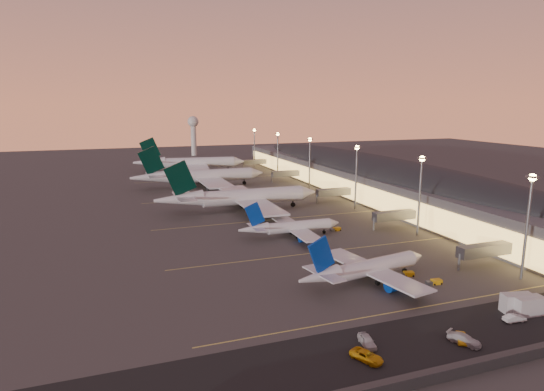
{
  "coord_description": "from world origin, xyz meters",
  "views": [
    {
      "loc": [
        -56.28,
        -117.75,
        41.59
      ],
      "look_at": [
        2.0,
        45.0,
        7.0
      ],
      "focal_mm": 30.0,
      "sensor_mm": 36.0,
      "label": 1
    }
  ],
  "objects_px": {
    "baggage_tug_c": "(336,229)",
    "catering_truck_a": "(530,306)",
    "airliner_narrow_north": "(291,227)",
    "baggage_tug_a": "(407,274)",
    "radar_tower": "(193,129)",
    "service_van_d": "(461,338)",
    "airliner_wide_near": "(240,197)",
    "airliner_wide_far": "(190,163)",
    "catering_truck_b": "(519,303)",
    "service_van_e": "(514,318)",
    "airliner_narrow_south": "(366,269)",
    "airliner_wide_mid": "(200,176)",
    "service_van_c": "(464,339)",
    "baggage_tug_b": "(435,282)",
    "service_van_a": "(367,341)",
    "service_van_b": "(367,356)"
  },
  "relations": [
    {
      "from": "baggage_tug_c",
      "to": "service_van_e",
      "type": "relative_size",
      "value": 0.84
    },
    {
      "from": "airliner_narrow_north",
      "to": "baggage_tug_a",
      "type": "xyz_separation_m",
      "value": [
        14.35,
        -41.27,
        -2.66
      ]
    },
    {
      "from": "catering_truck_b",
      "to": "service_van_d",
      "type": "xyz_separation_m",
      "value": [
        -19.6,
        -5.64,
        -1.11
      ]
    },
    {
      "from": "airliner_wide_far",
      "to": "service_van_b",
      "type": "relative_size",
      "value": 12.04
    },
    {
      "from": "airliner_wide_near",
      "to": "airliner_wide_far",
      "type": "height_order",
      "value": "airliner_wide_far"
    },
    {
      "from": "catering_truck_a",
      "to": "service_van_d",
      "type": "distance_m",
      "value": 21.04
    },
    {
      "from": "radar_tower",
      "to": "service_van_b",
      "type": "distance_m",
      "value": 320.61
    },
    {
      "from": "airliner_narrow_south",
      "to": "baggage_tug_c",
      "type": "relative_size",
      "value": 9.77
    },
    {
      "from": "service_van_c",
      "to": "service_van_a",
      "type": "bearing_deg",
      "value": 136.65
    },
    {
      "from": "airliner_wide_near",
      "to": "service_van_a",
      "type": "bearing_deg",
      "value": -93.68
    },
    {
      "from": "airliner_narrow_south",
      "to": "service_van_a",
      "type": "relative_size",
      "value": 7.18
    },
    {
      "from": "radar_tower",
      "to": "airliner_narrow_north",
      "type": "bearing_deg",
      "value": -93.1
    },
    {
      "from": "service_van_a",
      "to": "baggage_tug_c",
      "type": "bearing_deg",
      "value": 76.26
    },
    {
      "from": "service_van_b",
      "to": "service_van_a",
      "type": "bearing_deg",
      "value": 33.87
    },
    {
      "from": "baggage_tug_c",
      "to": "airliner_wide_near",
      "type": "bearing_deg",
      "value": 114.26
    },
    {
      "from": "airliner_wide_mid",
      "to": "service_van_e",
      "type": "relative_size",
      "value": 15.01
    },
    {
      "from": "airliner_narrow_south",
      "to": "baggage_tug_a",
      "type": "relative_size",
      "value": 9.35
    },
    {
      "from": "service_van_e",
      "to": "radar_tower",
      "type": "bearing_deg",
      "value": 6.39
    },
    {
      "from": "catering_truck_b",
      "to": "service_van_a",
      "type": "xyz_separation_m",
      "value": [
        -36.21,
        -1.12,
        -0.92
      ]
    },
    {
      "from": "airliner_narrow_north",
      "to": "radar_tower",
      "type": "xyz_separation_m",
      "value": [
        13.43,
        247.74,
        18.7
      ]
    },
    {
      "from": "radar_tower",
      "to": "catering_truck_a",
      "type": "bearing_deg",
      "value": -87.93
    },
    {
      "from": "airliner_narrow_north",
      "to": "catering_truck_a",
      "type": "height_order",
      "value": "airliner_narrow_north"
    },
    {
      "from": "airliner_narrow_south",
      "to": "service_van_c",
      "type": "relative_size",
      "value": 6.36
    },
    {
      "from": "airliner_narrow_north",
      "to": "baggage_tug_a",
      "type": "bearing_deg",
      "value": -70.31
    },
    {
      "from": "service_van_d",
      "to": "airliner_wide_mid",
      "type": "bearing_deg",
      "value": 129.37
    },
    {
      "from": "airliner_wide_mid",
      "to": "radar_tower",
      "type": "height_order",
      "value": "radar_tower"
    },
    {
      "from": "radar_tower",
      "to": "service_van_d",
      "type": "height_order",
      "value": "radar_tower"
    },
    {
      "from": "baggage_tug_b",
      "to": "service_van_e",
      "type": "distance_m",
      "value": 20.96
    },
    {
      "from": "airliner_wide_near",
      "to": "baggage_tug_a",
      "type": "distance_m",
      "value": 84.49
    },
    {
      "from": "catering_truck_a",
      "to": "airliner_wide_far",
      "type": "bearing_deg",
      "value": 102.44
    },
    {
      "from": "airliner_wide_near",
      "to": "radar_tower",
      "type": "height_order",
      "value": "radar_tower"
    },
    {
      "from": "catering_truck_a",
      "to": "service_van_c",
      "type": "distance_m",
      "value": 21.25
    },
    {
      "from": "service_van_a",
      "to": "service_van_d",
      "type": "distance_m",
      "value": 17.22
    },
    {
      "from": "catering_truck_b",
      "to": "service_van_c",
      "type": "bearing_deg",
      "value": -148.35
    },
    {
      "from": "airliner_narrow_south",
      "to": "airliner_narrow_north",
      "type": "bearing_deg",
      "value": 83.46
    },
    {
      "from": "service_van_a",
      "to": "service_van_e",
      "type": "xyz_separation_m",
      "value": [
        31.84,
        -1.93,
        -0.13
      ]
    },
    {
      "from": "baggage_tug_c",
      "to": "catering_truck_a",
      "type": "xyz_separation_m",
      "value": [
        7.8,
        -68.84,
        1.28
      ]
    },
    {
      "from": "airliner_narrow_south",
      "to": "airliner_wide_mid",
      "type": "relative_size",
      "value": 0.55
    },
    {
      "from": "baggage_tug_c",
      "to": "airliner_narrow_south",
      "type": "bearing_deg",
      "value": -114.23
    },
    {
      "from": "radar_tower",
      "to": "baggage_tug_b",
      "type": "relative_size",
      "value": 8.36
    },
    {
      "from": "baggage_tug_c",
      "to": "catering_truck_a",
      "type": "height_order",
      "value": "catering_truck_a"
    },
    {
      "from": "catering_truck_a",
      "to": "catering_truck_b",
      "type": "bearing_deg",
      "value": 125.99
    },
    {
      "from": "radar_tower",
      "to": "airliner_wide_far",
      "type": "bearing_deg",
      "value": -101.56
    },
    {
      "from": "baggage_tug_c",
      "to": "catering_truck_b",
      "type": "relative_size",
      "value": 0.52
    },
    {
      "from": "radar_tower",
      "to": "catering_truck_b",
      "type": "xyz_separation_m",
      "value": [
        10.34,
        -313.35,
        -20.07
      ]
    },
    {
      "from": "airliner_narrow_north",
      "to": "airliner_wide_mid",
      "type": "relative_size",
      "value": 0.5
    },
    {
      "from": "baggage_tug_b",
      "to": "catering_truck_b",
      "type": "height_order",
      "value": "catering_truck_b"
    },
    {
      "from": "catering_truck_a",
      "to": "airliner_narrow_north",
      "type": "bearing_deg",
      "value": 114.91
    },
    {
      "from": "airliner_narrow_south",
      "to": "service_van_d",
      "type": "relative_size",
      "value": 8.84
    },
    {
      "from": "airliner_wide_near",
      "to": "service_van_d",
      "type": "xyz_separation_m",
      "value": [
        9.59,
        -111.98,
        -4.77
      ]
    }
  ]
}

